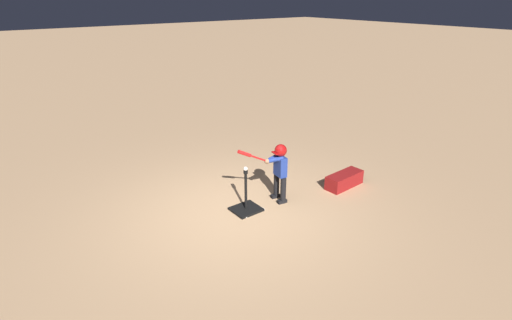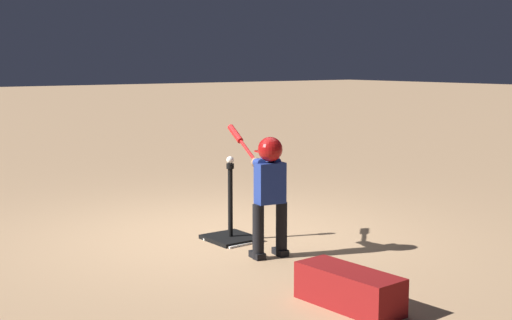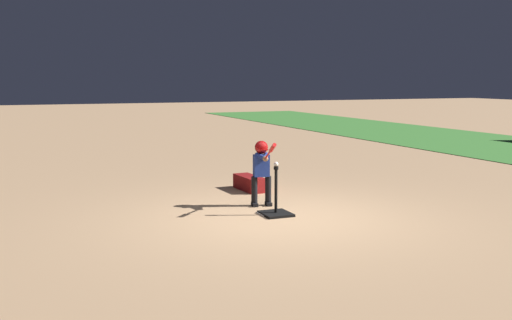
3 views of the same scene
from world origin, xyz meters
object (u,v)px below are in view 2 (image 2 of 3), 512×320
object	(u,v)px
batter_child	(268,181)
equipment_bag	(349,288)
batting_tee	(230,231)
baseball	(230,160)

from	to	relation	value
batter_child	equipment_bag	size ratio (longest dim) A/B	1.38
batting_tee	batter_child	xyz separation A→B (m)	(-0.70, 0.06, 0.61)
baseball	equipment_bag	xyz separation A→B (m)	(-2.14, 0.41, -0.68)
batting_tee	batter_child	world-z (taller)	batter_child
batter_child	equipment_bag	world-z (taller)	batter_child
baseball	equipment_bag	distance (m)	2.28
batting_tee	batter_child	size ratio (longest dim) A/B	0.67
batter_child	baseball	distance (m)	0.71
batter_child	baseball	bearing A→B (deg)	-4.74
batter_child	batting_tee	bearing A→B (deg)	-4.74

